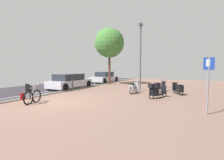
# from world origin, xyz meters

# --- Properties ---
(ground) EXTENTS (21.00, 40.00, 0.13)m
(ground) POSITION_xyz_m (1.43, 0.00, -0.02)
(ground) COLOR #2D2430
(bicycle_foreground) EXTENTS (0.58, 1.36, 1.11)m
(bicycle_foreground) POSITION_xyz_m (-0.95, -0.97, 0.40)
(bicycle_foreground) COLOR black
(bicycle_foreground) RESTS_ON ground
(scooter_near) EXTENTS (0.82, 1.66, 0.81)m
(scooter_near) POSITION_xyz_m (4.14, 6.54, 0.38)
(scooter_near) COLOR black
(scooter_near) RESTS_ON ground
(scooter_mid) EXTENTS (0.52, 1.76, 0.85)m
(scooter_mid) POSITION_xyz_m (2.68, 4.75, 0.40)
(scooter_mid) COLOR black
(scooter_mid) RESTS_ON ground
(scooter_far) EXTENTS (0.96, 1.66, 0.95)m
(scooter_far) POSITION_xyz_m (4.57, 3.50, 0.42)
(scooter_far) COLOR black
(scooter_far) RESTS_ON ground
(scooter_extra) EXTENTS (0.97, 1.59, 0.82)m
(scooter_extra) POSITION_xyz_m (5.66, 5.70, 0.39)
(scooter_extra) COLOR black
(scooter_extra) RESTS_ON ground
(parked_car_near) EXTENTS (1.89, 4.26, 1.30)m
(parked_car_near) POSITION_xyz_m (-3.34, 4.93, 0.63)
(parked_car_near) COLOR silver
(parked_car_near) RESTS_ON ground
(parked_car_far) EXTENTS (1.92, 4.20, 1.30)m
(parked_car_far) POSITION_xyz_m (-3.54, 11.64, 0.61)
(parked_car_far) COLOR silver
(parked_car_far) RESTS_ON ground
(parking_sign) EXTENTS (0.40, 0.07, 2.31)m
(parking_sign) POSITION_xyz_m (7.25, 0.79, 1.44)
(parking_sign) COLOR gray
(parking_sign) RESTS_ON ground
(lamp_post) EXTENTS (0.20, 0.52, 5.42)m
(lamp_post) POSITION_xyz_m (2.55, 6.74, 3.03)
(lamp_post) COLOR slate
(lamp_post) RESTS_ON ground
(street_tree) EXTENTS (3.21, 3.21, 6.10)m
(street_tree) POSITION_xyz_m (-1.89, 9.79, 4.48)
(street_tree) COLOR brown
(street_tree) RESTS_ON ground
(bollard_near) EXTENTS (0.12, 0.12, 0.86)m
(bollard_near) POSITION_xyz_m (-2.05, -0.18, 0.43)
(bollard_near) COLOR #38383D
(bollard_near) RESTS_ON ground
(bollard_far) EXTENTS (0.12, 0.12, 0.92)m
(bollard_far) POSITION_xyz_m (-2.05, 3.73, 0.46)
(bollard_far) COLOR #38383D
(bollard_far) RESTS_ON ground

